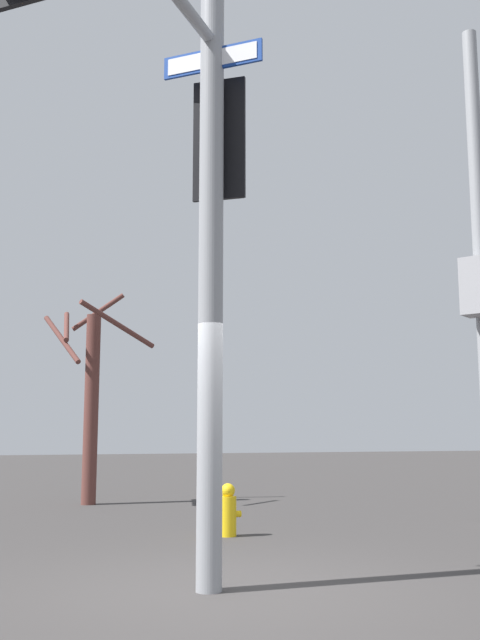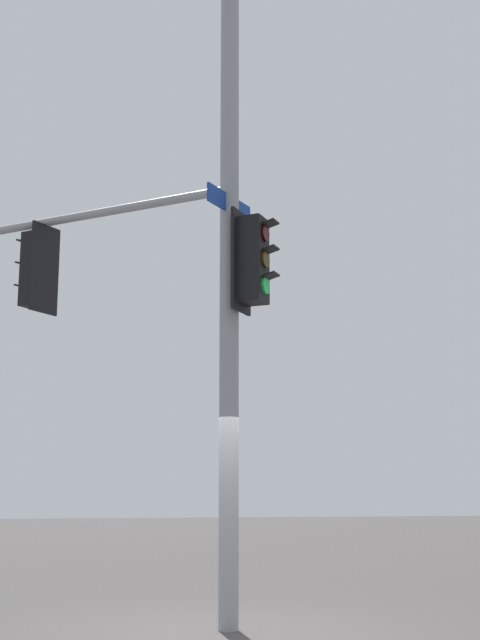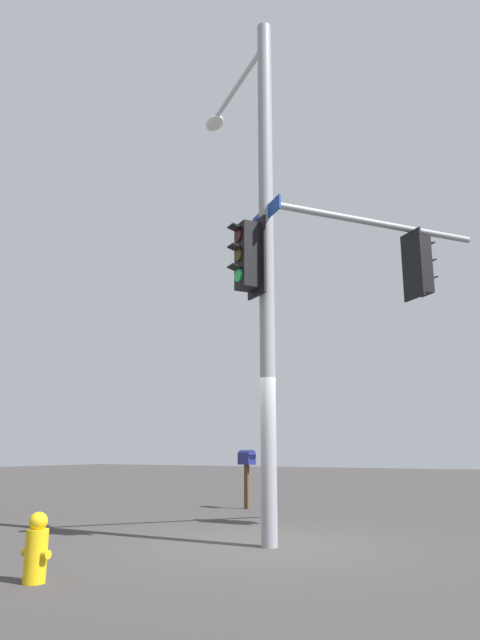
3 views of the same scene
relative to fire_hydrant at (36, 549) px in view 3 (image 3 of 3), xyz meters
name	(u,v)px [view 3 (image 3 of 3)]	position (x,y,z in m)	size (l,w,h in m)	color
ground_plane	(261,546)	(-1.00, -3.40, -0.34)	(80.00, 80.00, 0.00)	#383534
main_signal_pole_assembly	(294,244)	(-1.42, -3.88, 4.51)	(5.14, 4.13, 8.91)	gray
fire_hydrant	(36,549)	(0.00, 0.00, 0.00)	(0.38, 0.24, 0.73)	yellow
mailbox	(247,462)	(1.84, -8.17, 0.76)	(0.50, 0.40, 1.41)	#4C3823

